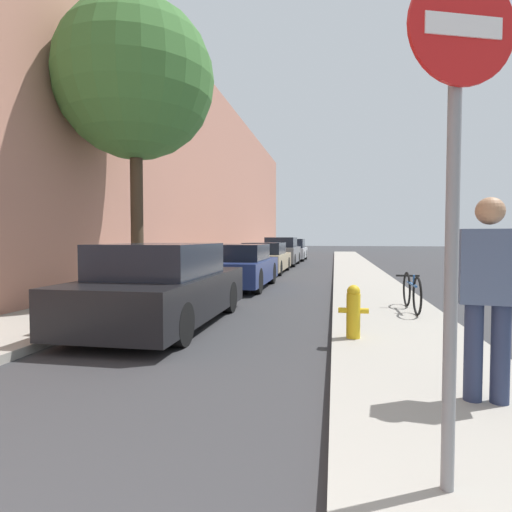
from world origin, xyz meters
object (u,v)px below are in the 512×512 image
parked_car_silver (292,250)px  pedestrian (488,288)px  street_tree_near (135,81)px  bicycle (412,292)px  parked_car_champagne (265,258)px  parked_car_black (164,287)px  parked_car_grey (282,252)px  parked_car_navy (238,267)px  traffic_sign_post (457,120)px  fire_hydrant (353,311)px

parked_car_silver → pedestrian: (3.99, -23.83, 0.42)m
street_tree_near → bicycle: size_ratio=3.93×
parked_car_silver → bicycle: parked_car_silver is taller
parked_car_champagne → parked_car_silver: bearing=89.1°
parked_car_black → parked_car_grey: size_ratio=1.01×
bicycle → parked_car_silver: bearing=101.3°
parked_car_black → bicycle: size_ratio=2.56×
parked_car_navy → traffic_sign_post: size_ratio=1.37×
parked_car_champagne → pedestrian: (4.15, -13.88, 0.47)m
parked_car_champagne → street_tree_near: size_ratio=0.68×
fire_hydrant → pedestrian: (1.00, -2.10, 0.58)m
parked_car_navy → bicycle: bearing=-42.7°
parked_car_grey → traffic_sign_post: 20.63m
parked_car_grey → parked_car_silver: 4.94m
parked_car_champagne → street_tree_near: (-1.52, -8.71, 4.39)m
fire_hydrant → bicycle: bearing=64.2°
parked_car_grey → pedestrian: (4.07, -18.89, 0.36)m
parked_car_navy → traffic_sign_post: traffic_sign_post is taller
fire_hydrant → traffic_sign_post: (0.36, -3.50, 1.61)m
parked_car_champagne → traffic_sign_post: (3.51, -15.28, 1.49)m
parked_car_navy → traffic_sign_post: 10.52m
traffic_sign_post → bicycle: traffic_sign_post is taller
parked_car_silver → street_tree_near: street_tree_near is taller
traffic_sign_post → bicycle: bearing=62.0°
traffic_sign_post → parked_car_black: bearing=108.3°
street_tree_near → fire_hydrant: street_tree_near is taller
parked_car_champagne → parked_car_navy: bearing=-89.1°
street_tree_near → traffic_sign_post: street_tree_near is taller
traffic_sign_post → pedestrian: 1.85m
pedestrian → parked_car_grey: bearing=108.7°
parked_car_black → fire_hydrant: 3.24m
parked_car_black → bicycle: (4.29, 1.55, -0.18)m
parked_car_grey → parked_car_navy: bearing=-90.0°
street_tree_near → bicycle: 7.42m
traffic_sign_post → bicycle: 6.20m
fire_hydrant → pedestrian: size_ratio=0.43×
parked_car_black → parked_car_grey: (0.04, 15.92, 0.06)m
bicycle → parked_car_grey: bearing=105.6°
parked_car_silver → pedestrian: 24.17m
parked_car_champagne → bicycle: (4.32, -9.35, -0.14)m
parked_car_black → traffic_sign_post: traffic_sign_post is taller
street_tree_near → pedestrian: bearing=-42.3°
fire_hydrant → pedestrian: bearing=-64.6°
parked_car_black → fire_hydrant: bearing=-15.7°
pedestrian → street_tree_near: bearing=144.2°
parked_car_champagne → street_tree_near: 9.87m
parked_car_grey → fire_hydrant: parked_car_grey is taller
parked_car_grey → fire_hydrant: size_ratio=5.87×
fire_hydrant → parked_car_navy: bearing=115.8°
parked_car_silver → parked_car_black: bearing=-90.3°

